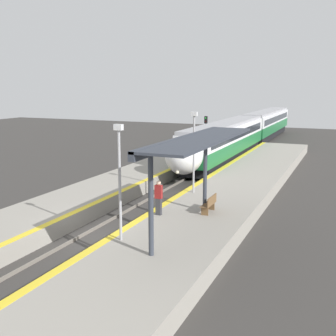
{
  "coord_description": "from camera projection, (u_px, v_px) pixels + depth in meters",
  "views": [
    {
      "loc": [
        10.96,
        -16.2,
        7.25
      ],
      "look_at": [
        0.56,
        7.46,
        2.18
      ],
      "focal_mm": 45.0,
      "sensor_mm": 36.0,
      "label": 1
    }
  ],
  "objects": [
    {
      "name": "ground_plane",
      "position": [
        95.0,
        239.0,
        20.28
      ],
      "size": [
        120.0,
        120.0,
        0.0
      ],
      "primitive_type": "plane",
      "color": "#383533"
    },
    {
      "name": "rail_left",
      "position": [
        83.0,
        235.0,
        20.55
      ],
      "size": [
        0.08,
        90.0,
        0.15
      ],
      "primitive_type": "cube",
      "color": "slate",
      "rests_on": "ground_plane"
    },
    {
      "name": "rail_right",
      "position": [
        108.0,
        239.0,
        19.98
      ],
      "size": [
        0.08,
        90.0,
        0.15
      ],
      "primitive_type": "cube",
      "color": "slate",
      "rests_on": "ground_plane"
    },
    {
      "name": "train",
      "position": [
        248.0,
        130.0,
        48.06
      ],
      "size": [
        2.8,
        42.74,
        3.85
      ],
      "color": "black",
      "rests_on": "ground_plane"
    },
    {
      "name": "platform_right",
      "position": [
        173.0,
        243.0,
        18.58
      ],
      "size": [
        4.97,
        64.0,
        0.86
      ],
      "color": "gray",
      "rests_on": "ground_plane"
    },
    {
      "name": "platform_left",
      "position": [
        35.0,
        221.0,
        21.64
      ],
      "size": [
        4.07,
        64.0,
        0.86
      ],
      "color": "gray",
      "rests_on": "ground_plane"
    },
    {
      "name": "platform_bench",
      "position": [
        210.0,
        204.0,
        21.47
      ],
      "size": [
        0.44,
        1.4,
        0.89
      ],
      "color": "brown",
      "rests_on": "platform_right"
    },
    {
      "name": "person_waiting",
      "position": [
        159.0,
        197.0,
        21.02
      ],
      "size": [
        0.36,
        0.23,
        1.77
      ],
      "color": "#333338",
      "rests_on": "platform_right"
    },
    {
      "name": "railway_signal",
      "position": [
        206.0,
        133.0,
        41.41
      ],
      "size": [
        0.28,
        0.28,
        4.31
      ],
      "color": "#59595E",
      "rests_on": "ground_plane"
    },
    {
      "name": "lamppost_near",
      "position": [
        120.0,
        174.0,
        17.21
      ],
      "size": [
        0.36,
        0.2,
        4.88
      ],
      "color": "#9E9EA3",
      "rests_on": "platform_right"
    },
    {
      "name": "lamppost_mid",
      "position": [
        194.0,
        147.0,
        25.1
      ],
      "size": [
        0.36,
        0.2,
        4.88
      ],
      "color": "#9E9EA3",
      "rests_on": "platform_right"
    },
    {
      "name": "station_canopy",
      "position": [
        195.0,
        145.0,
        18.02
      ],
      "size": [
        2.02,
        9.31,
        4.24
      ],
      "color": "#333842",
      "rests_on": "platform_right"
    }
  ]
}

